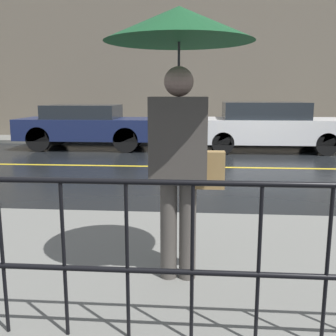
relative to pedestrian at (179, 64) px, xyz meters
The scene contains 7 objects.
ground_plane 6.26m from the pedestrian, 75.17° to the left, with size 80.00×80.00×0.00m, color black.
sidewalk_far 10.80m from the pedestrian, 81.75° to the left, with size 28.00×1.70×0.11m.
lane_marking 6.26m from the pedestrian, 75.17° to the left, with size 25.20×0.12×0.01m.
building_storefront 11.67m from the pedestrian, 82.45° to the left, with size 28.00×0.30×5.62m.
pedestrian is the anchor object (origin of this frame).
car_navy 9.32m from the pedestrian, 110.56° to the left, with size 4.14×1.71×1.33m.
car_white 9.00m from the pedestrian, 75.89° to the left, with size 4.52×1.89×1.42m.
Camera 1 is at (-1.37, -8.89, 1.64)m, focal length 42.00 mm.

